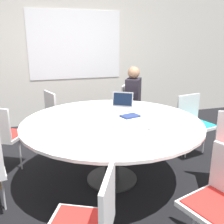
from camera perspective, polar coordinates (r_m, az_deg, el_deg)
ground_plane at (r=3.18m, az=0.00°, el=-15.04°), size 16.00×16.00×0.00m
wall_back at (r=5.12m, az=-8.31°, el=12.68°), size 8.00×0.07×2.70m
conference_table at (r=2.89m, az=0.00°, el=-3.86°), size 2.05×2.05×0.76m
chair_0 at (r=4.53m, az=4.46°, el=1.86°), size 0.59×0.59×0.88m
chair_1 at (r=4.08m, az=-12.14°, el=-0.10°), size 0.53×0.55×0.88m
chair_2 at (r=3.43m, az=-23.84°, el=-4.24°), size 0.59×0.58×0.88m
chair_4 at (r=1.74m, az=-5.47°, el=-23.73°), size 0.57×0.58×0.88m
chair_5 at (r=2.11m, az=24.18°, el=-17.35°), size 0.53×0.54×0.88m
chair_7 at (r=3.82m, az=18.17°, el=-1.65°), size 0.52×0.50×0.88m
person_0 at (r=4.25m, az=5.06°, el=3.51°), size 0.38×0.42×1.23m
laptop at (r=3.34m, az=2.23°, el=1.67°), size 0.37×0.36×0.21m
spiral_notebook at (r=3.00m, az=4.14°, el=-0.91°), size 0.24×0.20×0.02m
coffee_cup at (r=2.58m, az=9.56°, el=-3.07°), size 0.09×0.09×0.09m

